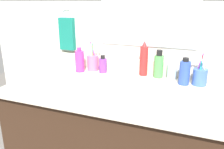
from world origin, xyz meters
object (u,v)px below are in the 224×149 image
(faucet, at_px, (120,74))
(cup_pink, at_px, (93,62))
(bottle_shampoo_blue, at_px, (185,72))
(bottle_soap_pink, at_px, (80,61))
(bottle_spray_red, at_px, (144,60))
(soap_bar, at_px, (63,65))
(cup_blue_plastic, at_px, (200,76))
(bottle_cream_purple, at_px, (103,65))
(bottle_gel_clear, at_px, (172,71))
(bottle_toner_green, at_px, (159,65))
(hand_towel, at_px, (67,34))

(faucet, bearing_deg, cup_pink, 155.57)
(bottle_shampoo_blue, xyz_separation_m, cup_pink, (-0.59, 0.06, -0.01))
(bottle_soap_pink, relative_size, bottle_spray_red, 0.75)
(bottle_shampoo_blue, xyz_separation_m, soap_bar, (-0.81, 0.06, -0.06))
(bottle_soap_pink, relative_size, cup_blue_plastic, 0.82)
(bottle_cream_purple, xyz_separation_m, bottle_soap_pink, (-0.15, -0.03, 0.02))
(faucet, distance_m, bottle_soap_pink, 0.30)
(faucet, distance_m, soap_bar, 0.46)
(bottle_gel_clear, height_order, bottle_spray_red, bottle_spray_red)
(faucet, relative_size, bottle_shampoo_blue, 1.06)
(bottle_cream_purple, bearing_deg, bottle_shampoo_blue, -4.66)
(soap_bar, bearing_deg, bottle_gel_clear, 1.46)
(bottle_spray_red, bearing_deg, cup_pink, -177.07)
(bottle_toner_green, bearing_deg, bottle_shampoo_blue, -25.23)
(hand_towel, height_order, bottle_soap_pink, hand_towel)
(cup_blue_plastic, height_order, cup_pink, cup_blue_plastic)
(bottle_gel_clear, xyz_separation_m, cup_blue_plastic, (0.16, -0.06, 0.00))
(cup_blue_plastic, bearing_deg, bottle_soap_pink, -178.99)
(bottle_shampoo_blue, xyz_separation_m, bottle_soap_pink, (-0.65, 0.01, 0.00))
(faucet, height_order, soap_bar, faucet)
(cup_blue_plastic, relative_size, cup_pink, 1.02)
(hand_towel, xyz_separation_m, bottle_gel_clear, (0.73, -0.05, -0.17))
(bottle_soap_pink, bearing_deg, bottle_shampoo_blue, -0.68)
(bottle_soap_pink, bearing_deg, bottle_spray_red, 10.41)
(bottle_cream_purple, relative_size, cup_blue_plastic, 0.59)
(bottle_shampoo_blue, xyz_separation_m, bottle_toner_green, (-0.15, 0.07, 0.01))
(bottle_cream_purple, bearing_deg, cup_blue_plastic, -2.00)
(bottle_shampoo_blue, distance_m, soap_bar, 0.82)
(cup_blue_plastic, bearing_deg, hand_towel, 173.05)
(bottle_cream_purple, bearing_deg, faucet, -28.96)
(faucet, xyz_separation_m, bottle_spray_red, (0.11, 0.12, 0.07))
(bottle_shampoo_blue, relative_size, bottle_soap_pink, 0.95)
(bottle_gel_clear, height_order, bottle_shampoo_blue, bottle_shampoo_blue)
(bottle_toner_green, xyz_separation_m, cup_blue_plastic, (0.23, -0.05, -0.02))
(bottle_spray_red, bearing_deg, bottle_gel_clear, -1.45)
(bottle_gel_clear, distance_m, soap_bar, 0.74)
(bottle_spray_red, relative_size, bottle_toner_green, 1.27)
(faucet, relative_size, bottle_soap_pink, 1.01)
(bottle_spray_red, height_order, bottle_toner_green, bottle_spray_red)
(bottle_cream_purple, height_order, bottle_toner_green, bottle_toner_green)
(faucet, bearing_deg, bottle_spray_red, 46.66)
(faucet, height_order, bottle_cream_purple, bottle_cream_purple)
(bottle_spray_red, bearing_deg, hand_towel, 175.19)
(bottle_soap_pink, xyz_separation_m, bottle_spray_red, (0.40, 0.07, 0.03))
(bottle_cream_purple, relative_size, bottle_spray_red, 0.53)
(bottle_spray_red, bearing_deg, soap_bar, -177.65)
(bottle_cream_purple, height_order, bottle_shampoo_blue, bottle_shampoo_blue)
(bottle_gel_clear, height_order, cup_blue_plastic, cup_blue_plastic)
(bottle_cream_purple, xyz_separation_m, soap_bar, (-0.31, 0.02, -0.04))
(bottle_soap_pink, distance_m, bottle_spray_red, 0.41)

